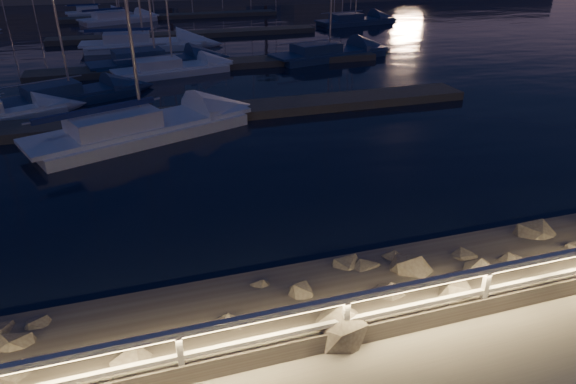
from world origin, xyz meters
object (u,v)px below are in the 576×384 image
object	(u,v)px
sailboat_c	(137,127)
sailboat_f	(67,95)
guard_rail	(440,289)
sailboat_h	(327,53)
sailboat_n	(117,18)
sailboat_j	(152,61)
sailboat_k	(140,43)
sailboat_m	(94,12)
sailboat_l	(353,20)
sailboat_g	(170,68)

from	to	relation	value
sailboat_c	sailboat_f	world-z (taller)	sailboat_c
guard_rail	sailboat_c	bearing A→B (deg)	109.72
sailboat_f	sailboat_c	bearing A→B (deg)	-87.77
guard_rail	sailboat_h	bearing A→B (deg)	73.10
sailboat_c	sailboat_n	size ratio (longest dim) A/B	1.21
sailboat_j	sailboat_f	bearing A→B (deg)	-135.47
guard_rail	sailboat_k	distance (m)	33.96
guard_rail	sailboat_j	size ratio (longest dim) A/B	3.16
sailboat_f	sailboat_m	world-z (taller)	sailboat_f
sailboat_k	sailboat_c	bearing A→B (deg)	-89.87
sailboat_j	sailboat_l	world-z (taller)	sailboat_j
sailboat_h	sailboat_c	bearing A→B (deg)	-150.17
guard_rail	sailboat_n	world-z (taller)	sailboat_n
sailboat_c	sailboat_g	world-z (taller)	sailboat_c
sailboat_k	sailboat_l	bearing A→B (deg)	21.69
sailboat_f	sailboat_j	xyz separation A→B (m)	(4.61, 6.50, 0.05)
sailboat_h	sailboat_k	bearing A→B (deg)	135.39
sailboat_g	sailboat_h	world-z (taller)	sailboat_h
sailboat_l	sailboat_n	world-z (taller)	sailboat_l
sailboat_g	sailboat_k	bearing A→B (deg)	86.16
sailboat_m	sailboat_c	bearing A→B (deg)	-90.37
guard_rail	sailboat_k	bearing A→B (deg)	96.63
sailboat_j	sailboat_k	bearing A→B (deg)	83.03
sailboat_j	sailboat_m	size ratio (longest dim) A/B	1.35
sailboat_c	sailboat_f	xyz separation A→B (m)	(-3.07, 6.32, -0.06)
sailboat_g	sailboat_j	xyz separation A→B (m)	(-0.88, 1.99, 0.06)
sailboat_g	sailboat_j	bearing A→B (deg)	101.84
sailboat_h	sailboat_j	size ratio (longest dim) A/B	1.03
sailboat_c	sailboat_j	distance (m)	12.91
sailboat_j	sailboat_k	size ratio (longest dim) A/B	0.91
sailboat_c	sailboat_h	bearing A→B (deg)	21.63
sailboat_h	guard_rail	bearing A→B (deg)	-120.12
sailboat_k	sailboat_m	distance (m)	20.59
sailboat_h	sailboat_l	bearing A→B (deg)	46.36
sailboat_h	sailboat_j	bearing A→B (deg)	163.94
sailboat_j	sailboat_h	bearing A→B (deg)	-12.98
sailboat_f	sailboat_l	xyz separation A→B (m)	(24.33, 19.81, -0.01)
sailboat_k	sailboat_n	size ratio (longest dim) A/B	1.18
sailboat_l	sailboat_m	size ratio (longest dim) A/B	1.28
sailboat_j	sailboat_k	world-z (taller)	sailboat_k
sailboat_g	sailboat_k	xyz separation A→B (m)	(-1.25, 8.71, 0.07)
sailboat_c	sailboat_m	size ratio (longest dim) A/B	1.51
sailboat_f	sailboat_n	size ratio (longest dim) A/B	0.91
sailboat_k	sailboat_g	bearing A→B (deg)	-78.27
sailboat_c	sailboat_n	distance (m)	33.95
sailboat_l	sailboat_h	bearing A→B (deg)	-129.22
sailboat_k	sailboat_n	bearing A→B (deg)	99.51
sailboat_h	sailboat_m	distance (m)	31.69
sailboat_k	sailboat_m	xyz separation A→B (m)	(-3.74, 20.25, -0.06)
guard_rail	sailboat_k	world-z (taller)	sailboat_k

